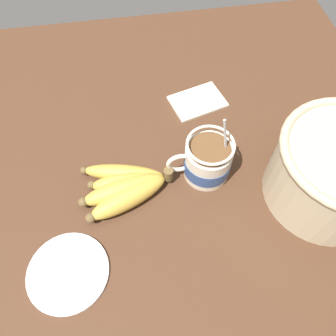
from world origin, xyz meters
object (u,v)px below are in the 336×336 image
Objects in this scene: banana_bunch at (126,187)px; coffee_mug at (207,161)px; woven_basket at (336,172)px; small_plate at (68,272)px.

coffee_mug is at bearing -173.42° from banana_bunch.
coffee_mug is 24.56cm from woven_basket.
small_plate is at bearing 50.86° from banana_bunch.
coffee_mug is 17.55cm from banana_bunch.
woven_basket is 53.47cm from small_plate.
coffee_mug is 0.68× the size of woven_basket.
coffee_mug is at bearing -150.02° from small_plate.
woven_basket is 1.67× the size of small_plate.
small_plate is at bearing 29.98° from coffee_mug.
coffee_mug is at bearing -20.84° from woven_basket.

